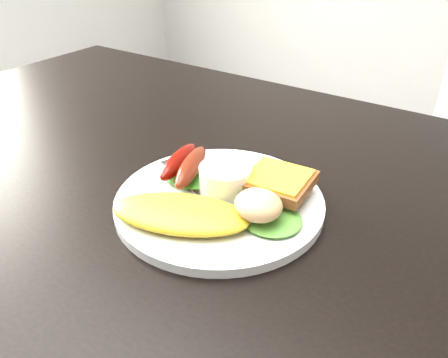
{
  "coord_description": "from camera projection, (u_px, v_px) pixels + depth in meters",
  "views": [
    {
      "loc": [
        0.34,
        -0.38,
        1.05
      ],
      "look_at": [
        0.09,
        -0.02,
        0.78
      ],
      "focal_mm": 35.0,
      "sensor_mm": 36.0,
      "label": 1
    }
  ],
  "objects": [
    {
      "name": "ramekin",
      "position": [
        225.0,
        180.0,
        0.52
      ],
      "size": [
        0.07,
        0.07,
        0.04
      ],
      "primitive_type": "cylinder",
      "rotation": [
        0.0,
        0.0,
        0.22
      ],
      "color": "white",
      "rests_on": "plate"
    },
    {
      "name": "fork",
      "position": [
        191.0,
        185.0,
        0.54
      ],
      "size": [
        0.14,
        0.06,
        0.0
      ],
      "primitive_type": "cube",
      "rotation": [
        0.0,
        0.0,
        -0.39
      ],
      "color": "#ADAFB7",
      "rests_on": "plate"
    },
    {
      "name": "lettuce_right",
      "position": [
        270.0,
        217.0,
        0.48
      ],
      "size": [
        0.1,
        0.09,
        0.01
      ],
      "primitive_type": "ellipsoid",
      "rotation": [
        0.0,
        0.0,
        -0.38
      ],
      "color": "#448E2C",
      "rests_on": "plate"
    },
    {
      "name": "dining_table",
      "position": [
        177.0,
        186.0,
        0.6
      ],
      "size": [
        1.2,
        0.8,
        0.04
      ],
      "primitive_type": "cube",
      "color": "black",
      "rests_on": "ground"
    },
    {
      "name": "toast_b",
      "position": [
        279.0,
        182.0,
        0.51
      ],
      "size": [
        0.08,
        0.08,
        0.01
      ],
      "primitive_type": "cube",
      "rotation": [
        0.0,
        0.0,
        0.07
      ],
      "color": "brown",
      "rests_on": "toast_a"
    },
    {
      "name": "sausage_b",
      "position": [
        191.0,
        166.0,
        0.54
      ],
      "size": [
        0.06,
        0.1,
        0.02
      ],
      "primitive_type": "ellipsoid",
      "rotation": [
        0.0,
        0.0,
        0.35
      ],
      "color": "#5D2C13",
      "rests_on": "lettuce_left"
    },
    {
      "name": "toast_a",
      "position": [
        266.0,
        182.0,
        0.53
      ],
      "size": [
        0.08,
        0.08,
        0.01
      ],
      "primitive_type": "cube",
      "rotation": [
        0.0,
        0.0,
        -0.25
      ],
      "color": "olive",
      "rests_on": "plate"
    },
    {
      "name": "plate",
      "position": [
        219.0,
        201.0,
        0.52
      ],
      "size": [
        0.25,
        0.25,
        0.01
      ],
      "primitive_type": "cylinder",
      "color": "white",
      "rests_on": "dining_table"
    },
    {
      "name": "sausage_a",
      "position": [
        179.0,
        161.0,
        0.55
      ],
      "size": [
        0.05,
        0.1,
        0.02
      ],
      "primitive_type": "ellipsoid",
      "rotation": [
        0.0,
        0.0,
        0.24
      ],
      "color": "#650302",
      "rests_on": "lettuce_left"
    },
    {
      "name": "lettuce_left",
      "position": [
        195.0,
        172.0,
        0.56
      ],
      "size": [
        0.09,
        0.08,
        0.01
      ],
      "primitive_type": "ellipsoid",
      "rotation": [
        0.0,
        0.0,
        0.04
      ],
      "color": "#2F971E",
      "rests_on": "plate"
    },
    {
      "name": "person",
      "position": [
        363.0,
        93.0,
        1.13
      ],
      "size": [
        0.51,
        0.38,
        1.3
      ],
      "primitive_type": "imported",
      "rotation": [
        0.0,
        0.0,
        3.3
      ],
      "color": "#2A4E8C",
      "rests_on": "ground"
    },
    {
      "name": "potato_salad",
      "position": [
        258.0,
        205.0,
        0.46
      ],
      "size": [
        0.07,
        0.07,
        0.03
      ],
      "primitive_type": "ellipsoid",
      "rotation": [
        0.0,
        0.0,
        -0.35
      ],
      "color": "beige",
      "rests_on": "lettuce_right"
    },
    {
      "name": "omelette",
      "position": [
        181.0,
        213.0,
        0.47
      ],
      "size": [
        0.17,
        0.13,
        0.02
      ],
      "primitive_type": "ellipsoid",
      "rotation": [
        0.0,
        0.0,
        0.38
      ],
      "color": "gold",
      "rests_on": "plate"
    }
  ]
}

